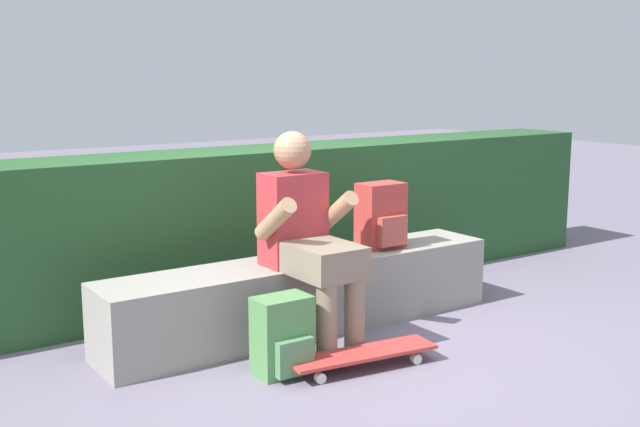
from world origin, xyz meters
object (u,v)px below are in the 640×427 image
at_px(bench_main, 306,294).
at_px(person_skater, 307,233).
at_px(skateboard_near_person, 362,355).
at_px(backpack_on_bench, 382,216).
at_px(backpack_on_ground, 283,337).

bearing_deg(bench_main, person_skater, -121.66).
height_order(person_skater, skateboard_near_person, person_skater).
xyz_separation_m(skateboard_near_person, backpack_on_bench, (0.66, 0.67, 0.55)).
xyz_separation_m(person_skater, backpack_on_bench, (0.68, 0.20, -0.01)).
relative_size(skateboard_near_person, backpack_on_bench, 2.05).
distance_m(bench_main, backpack_on_ground, 0.70).
relative_size(person_skater, skateboard_near_person, 1.44).
xyz_separation_m(person_skater, skateboard_near_person, (0.02, -0.47, -0.55)).
relative_size(person_skater, backpack_on_bench, 2.94).
bearing_deg(person_skater, bench_main, 58.34).
relative_size(bench_main, person_skater, 2.12).
height_order(bench_main, backpack_on_ground, bench_main).
bearing_deg(person_skater, backpack_on_bench, 16.21).
xyz_separation_m(backpack_on_bench, backpack_on_ground, (-1.03, -0.51, -0.43)).
xyz_separation_m(person_skater, backpack_on_ground, (-0.35, -0.31, -0.44)).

